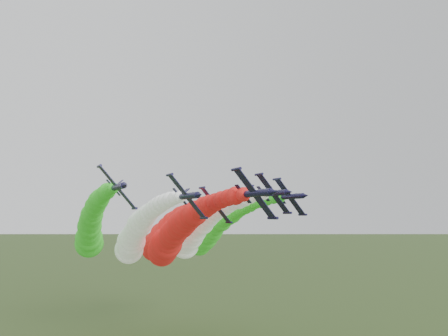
# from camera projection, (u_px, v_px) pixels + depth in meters

# --- Properties ---
(jet_lead) EXTENTS (15.07, 78.88, 23.72)m
(jet_lead) POSITION_uv_depth(u_px,v_px,m) (173.00, 237.00, 120.01)
(jet_lead) COLOR black
(jet_lead) RESTS_ON ground
(jet_inner_left) EXTENTS (15.30, 79.11, 23.96)m
(jet_inner_left) POSITION_uv_depth(u_px,v_px,m) (135.00, 236.00, 130.13)
(jet_inner_left) COLOR black
(jet_inner_left) RESTS_ON ground
(jet_inner_right) EXTENTS (15.66, 79.47, 24.32)m
(jet_inner_right) POSITION_uv_depth(u_px,v_px,m) (196.00, 232.00, 141.16)
(jet_inner_right) COLOR black
(jet_inner_right) RESTS_ON ground
(jet_outer_left) EXTENTS (15.34, 79.15, 24.00)m
(jet_outer_left) POSITION_uv_depth(u_px,v_px,m) (91.00, 229.00, 131.66)
(jet_outer_left) COLOR black
(jet_outer_left) RESTS_ON ground
(jet_outer_right) EXTENTS (14.87, 78.67, 23.52)m
(jet_outer_right) POSITION_uv_depth(u_px,v_px,m) (212.00, 232.00, 148.02)
(jet_outer_right) COLOR black
(jet_outer_right) RESTS_ON ground
(jet_trail) EXTENTS (15.28, 79.09, 23.94)m
(jet_trail) POSITION_uv_depth(u_px,v_px,m) (162.00, 237.00, 149.98)
(jet_trail) COLOR black
(jet_trail) RESTS_ON ground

